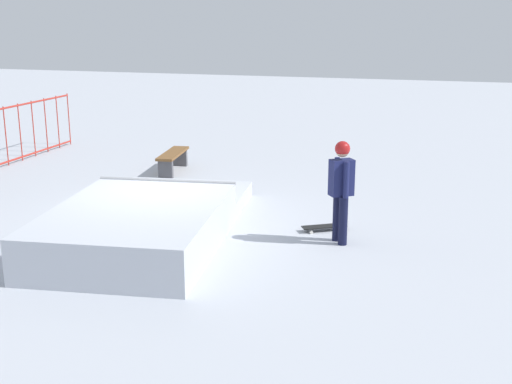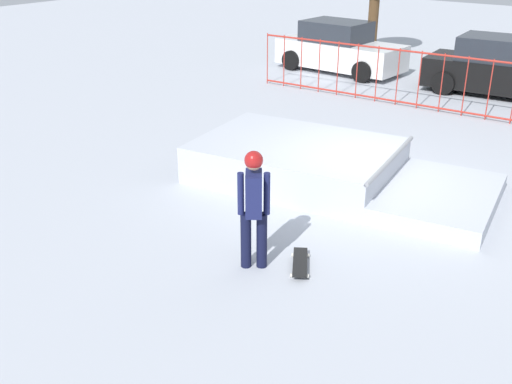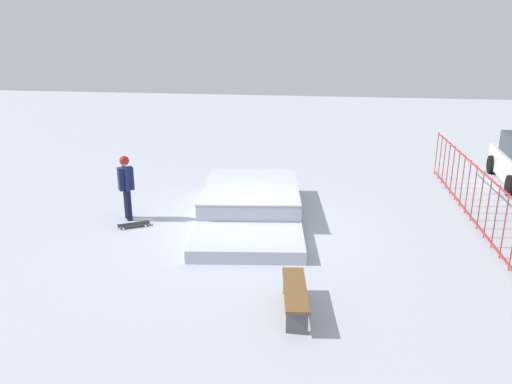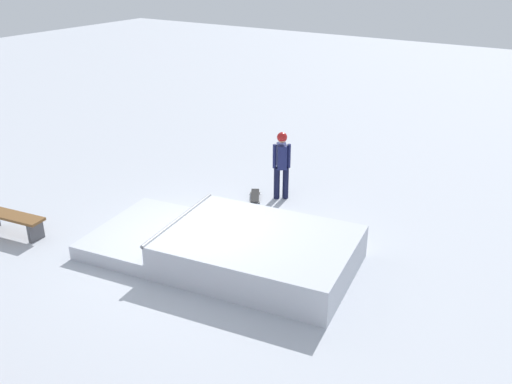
# 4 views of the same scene
# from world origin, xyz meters

# --- Properties ---
(ground_plane) EXTENTS (60.00, 60.00, 0.00)m
(ground_plane) POSITION_xyz_m (0.00, 0.00, 0.00)
(ground_plane) COLOR #B2B7C1
(skate_ramp) EXTENTS (5.71, 3.34, 0.74)m
(skate_ramp) POSITION_xyz_m (-0.94, -0.05, 0.32)
(skate_ramp) COLOR silver
(skate_ramp) RESTS_ON ground
(skater) EXTENTS (0.40, 0.44, 1.73)m
(skater) POSITION_xyz_m (-0.10, -3.21, 1.01)
(skater) COLOR black
(skater) RESTS_ON ground
(skateboard) EXTENTS (0.59, 0.79, 0.09)m
(skateboard) POSITION_xyz_m (0.44, -2.84, 0.08)
(skateboard) COLOR black
(skateboard) RESTS_ON ground
(park_bench) EXTENTS (1.64, 0.63, 0.48)m
(park_bench) POSITION_xyz_m (3.87, 1.61, 0.36)
(park_bench) COLOR brown
(park_bench) RESTS_ON ground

